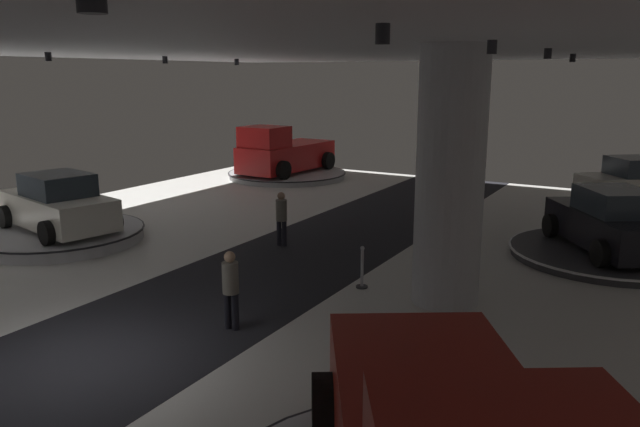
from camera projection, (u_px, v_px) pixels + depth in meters
The scene contains 13 objects.
ground at pixel (78, 365), 10.59m from camera, with size 24.00×44.00×0.06m.
ceiling_with_spotlights at pixel (45, 30), 9.36m from camera, with size 24.00×44.00×0.39m.
column_right at pixel (450, 178), 12.90m from camera, with size 1.44×1.44×5.50m.
display_platform_deep_right at pixel (638, 208), 22.11m from camera, with size 4.75×4.75×0.31m.
display_platform_deep_left at pixel (287, 174), 29.63m from camera, with size 5.68×5.68×0.28m.
pickup_truck_deep_left at pixel (283, 153), 29.14m from camera, with size 2.90×5.42×2.30m.
display_platform_mid_left at pixel (60, 235), 18.30m from camera, with size 4.89×4.89×0.36m.
display_car_mid_left at pixel (58, 205), 18.07m from camera, with size 4.49×2.93×1.71m.
display_platform_far_right at pixel (607, 253), 16.68m from camera, with size 5.16×5.16×0.23m.
display_car_far_right at pixel (611, 223), 16.46m from camera, with size 3.83×4.49×1.71m.
visitor_walking_near at pixel (281, 215), 17.69m from camera, with size 0.32×0.32×1.59m.
visitor_walking_far at pixel (231, 285), 11.85m from camera, with size 0.32×0.32×1.59m.
stanchion_a at pixel (362, 272), 14.31m from camera, with size 0.28×0.28×1.01m.
Camera 1 is at (8.50, -6.35, 4.90)m, focal length 34.42 mm.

